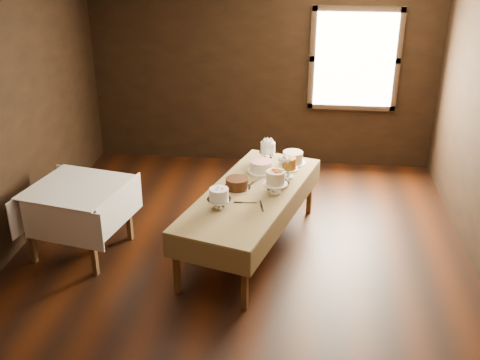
{
  "coord_description": "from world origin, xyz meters",
  "views": [
    {
      "loc": [
        0.6,
        -5.13,
        3.44
      ],
      "look_at": [
        0.0,
        0.2,
        0.95
      ],
      "focal_mm": 42.93,
      "sensor_mm": 36.0,
      "label": 1
    }
  ],
  "objects_px": {
    "cake_flowers": "(275,183)",
    "cake_server_d": "(281,187)",
    "cake_lattice": "(261,167)",
    "cake_server_e": "(222,197)",
    "cake_meringue": "(268,151)",
    "cake_server_b": "(262,208)",
    "flower_vase": "(283,180)",
    "cake_swirl": "(219,199)",
    "cake_speckled": "(293,158)",
    "cake_caramel": "(289,169)",
    "cake_server_c": "(256,180)",
    "display_table": "(251,196)",
    "side_table": "(77,194)",
    "cake_server_a": "(250,203)",
    "cake_chocolate": "(237,184)"
  },
  "relations": [
    {
      "from": "cake_flowers",
      "to": "cake_server_d",
      "type": "distance_m",
      "value": 0.19
    },
    {
      "from": "cake_lattice",
      "to": "cake_server_e",
      "type": "relative_size",
      "value": 1.41
    },
    {
      "from": "cake_meringue",
      "to": "cake_server_d",
      "type": "xyz_separation_m",
      "value": [
        0.2,
        -0.8,
        -0.1
      ]
    },
    {
      "from": "cake_server_b",
      "to": "flower_vase",
      "type": "distance_m",
      "value": 0.59
    },
    {
      "from": "cake_swirl",
      "to": "flower_vase",
      "type": "bearing_deg",
      "value": 42.95
    },
    {
      "from": "cake_speckled",
      "to": "cake_server_e",
      "type": "bearing_deg",
      "value": -125.36
    },
    {
      "from": "cake_caramel",
      "to": "cake_server_c",
      "type": "height_order",
      "value": "cake_caramel"
    },
    {
      "from": "display_table",
      "to": "cake_server_b",
      "type": "height_order",
      "value": "cake_server_b"
    },
    {
      "from": "cake_meringue",
      "to": "cake_caramel",
      "type": "xyz_separation_m",
      "value": [
        0.27,
        -0.52,
        0.01
      ]
    },
    {
      "from": "cake_server_b",
      "to": "cake_server_c",
      "type": "bearing_deg",
      "value": 178.51
    },
    {
      "from": "cake_server_e",
      "to": "cake_swirl",
      "type": "bearing_deg",
      "value": -59.31
    },
    {
      "from": "cake_swirl",
      "to": "cake_server_b",
      "type": "bearing_deg",
      "value": 4.03
    },
    {
      "from": "cake_meringue",
      "to": "cake_lattice",
      "type": "height_order",
      "value": "cake_meringue"
    },
    {
      "from": "cake_meringue",
      "to": "cake_server_c",
      "type": "distance_m",
      "value": 0.65
    },
    {
      "from": "cake_server_c",
      "to": "cake_caramel",
      "type": "bearing_deg",
      "value": -48.44
    },
    {
      "from": "side_table",
      "to": "flower_vase",
      "type": "distance_m",
      "value": 2.24
    },
    {
      "from": "cake_server_d",
      "to": "cake_server_a",
      "type": "bearing_deg",
      "value": -155.49
    },
    {
      "from": "cake_flowers",
      "to": "flower_vase",
      "type": "relative_size",
      "value": 1.91
    },
    {
      "from": "cake_server_c",
      "to": "cake_server_e",
      "type": "relative_size",
      "value": 1.0
    },
    {
      "from": "display_table",
      "to": "flower_vase",
      "type": "height_order",
      "value": "flower_vase"
    },
    {
      "from": "cake_server_a",
      "to": "cake_server_e",
      "type": "xyz_separation_m",
      "value": [
        -0.31,
        0.1,
        0.0
      ]
    },
    {
      "from": "cake_swirl",
      "to": "cake_server_b",
      "type": "xyz_separation_m",
      "value": [
        0.44,
        0.03,
        -0.1
      ]
    },
    {
      "from": "cake_flowers",
      "to": "cake_server_e",
      "type": "xyz_separation_m",
      "value": [
        -0.56,
        -0.17,
        -0.11
      ]
    },
    {
      "from": "cake_speckled",
      "to": "cake_server_e",
      "type": "distance_m",
      "value": 1.25
    },
    {
      "from": "side_table",
      "to": "cake_server_e",
      "type": "xyz_separation_m",
      "value": [
        1.56,
        0.09,
        0.01
      ]
    },
    {
      "from": "cake_flowers",
      "to": "cake_swirl",
      "type": "distance_m",
      "value": 0.69
    },
    {
      "from": "cake_caramel",
      "to": "display_table",
      "type": "bearing_deg",
      "value": -133.16
    },
    {
      "from": "display_table",
      "to": "side_table",
      "type": "xyz_separation_m",
      "value": [
        -1.86,
        -0.26,
        0.05
      ]
    },
    {
      "from": "display_table",
      "to": "cake_chocolate",
      "type": "relative_size",
      "value": 8.12
    },
    {
      "from": "side_table",
      "to": "cake_speckled",
      "type": "xyz_separation_m",
      "value": [
        2.28,
        1.1,
        0.07
      ]
    },
    {
      "from": "cake_server_a",
      "to": "cake_server_c",
      "type": "distance_m",
      "value": 0.57
    },
    {
      "from": "cake_swirl",
      "to": "side_table",
      "type": "bearing_deg",
      "value": 174.4
    },
    {
      "from": "cake_caramel",
      "to": "flower_vase",
      "type": "distance_m",
      "value": 0.25
    },
    {
      "from": "cake_server_c",
      "to": "cake_server_e",
      "type": "xyz_separation_m",
      "value": [
        -0.33,
        -0.47,
        0.0
      ]
    },
    {
      "from": "display_table",
      "to": "cake_meringue",
      "type": "height_order",
      "value": "cake_meringue"
    },
    {
      "from": "side_table",
      "to": "cake_server_d",
      "type": "relative_size",
      "value": 4.63
    },
    {
      "from": "side_table",
      "to": "cake_server_e",
      "type": "bearing_deg",
      "value": 3.25
    },
    {
      "from": "cake_meringue",
      "to": "cake_server_d",
      "type": "bearing_deg",
      "value": -75.76
    },
    {
      "from": "side_table",
      "to": "flower_vase",
      "type": "height_order",
      "value": "flower_vase"
    },
    {
      "from": "cake_lattice",
      "to": "cake_server_e",
      "type": "xyz_separation_m",
      "value": [
        -0.36,
        -0.72,
        -0.05
      ]
    },
    {
      "from": "cake_speckled",
      "to": "cake_server_c",
      "type": "relative_size",
      "value": 1.33
    },
    {
      "from": "cake_server_b",
      "to": "display_table",
      "type": "bearing_deg",
      "value": -170.45
    },
    {
      "from": "side_table",
      "to": "cake_chocolate",
      "type": "height_order",
      "value": "cake_chocolate"
    },
    {
      "from": "cake_server_b",
      "to": "cake_lattice",
      "type": "bearing_deg",
      "value": 173.73
    },
    {
      "from": "cake_lattice",
      "to": "cake_caramel",
      "type": "bearing_deg",
      "value": -23.13
    },
    {
      "from": "cake_caramel",
      "to": "flower_vase",
      "type": "height_order",
      "value": "cake_caramel"
    },
    {
      "from": "cake_server_b",
      "to": "cake_caramel",
      "type": "bearing_deg",
      "value": 152.09
    },
    {
      "from": "cake_lattice",
      "to": "flower_vase",
      "type": "relative_size",
      "value": 2.32
    },
    {
      "from": "cake_meringue",
      "to": "cake_server_e",
      "type": "distance_m",
      "value": 1.19
    },
    {
      "from": "display_table",
      "to": "side_table",
      "type": "height_order",
      "value": "side_table"
    }
  ]
}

